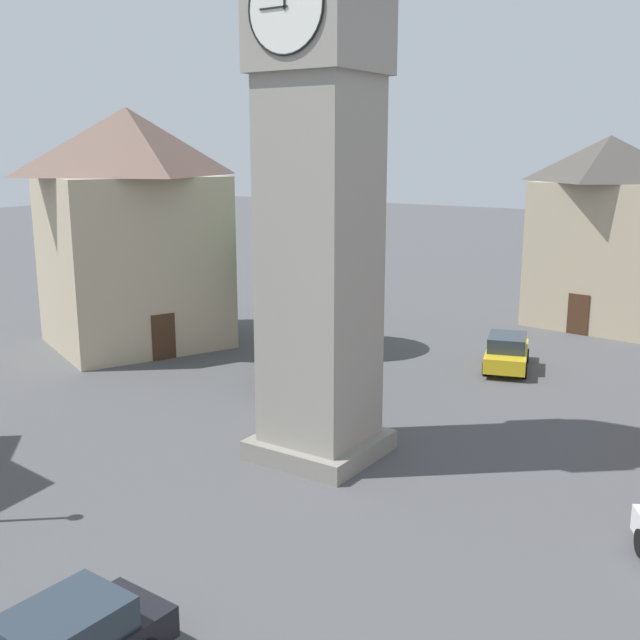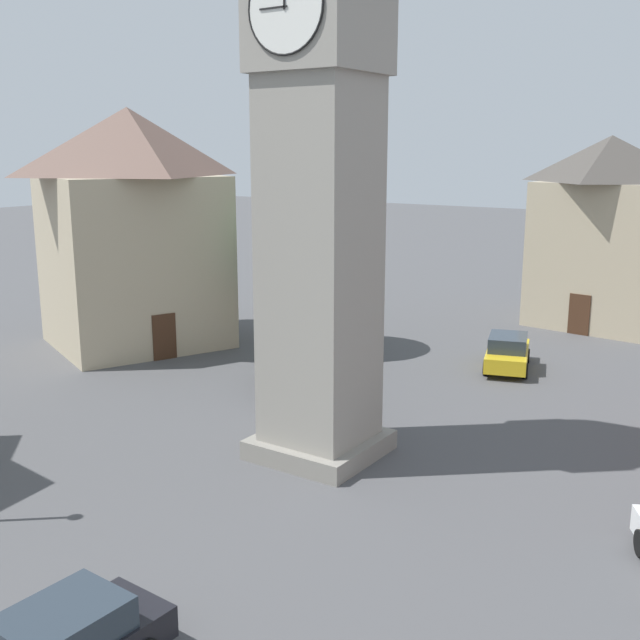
% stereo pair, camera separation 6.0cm
% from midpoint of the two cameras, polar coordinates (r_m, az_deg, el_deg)
% --- Properties ---
extents(ground_plane, '(200.00, 200.00, 0.00)m').
position_cam_midpoint_polar(ground_plane, '(24.21, -0.07, -9.98)').
color(ground_plane, '#4C4C4F').
extents(clock_tower, '(4.29, 4.29, 20.68)m').
position_cam_midpoint_polar(clock_tower, '(22.50, -0.08, 19.70)').
color(clock_tower, gray).
rests_on(clock_tower, ground).
extents(car_white_side, '(4.29, 3.87, 1.53)m').
position_cam_midpoint_polar(car_white_side, '(29.84, -2.16, -4.00)').
color(car_white_side, black).
rests_on(car_white_side, ground).
extents(car_black_far, '(2.85, 4.44, 1.53)m').
position_cam_midpoint_polar(car_black_far, '(33.84, 13.79, -2.34)').
color(car_black_far, gold).
rests_on(car_black_far, ground).
extents(tree, '(4.96, 4.96, 7.17)m').
position_cam_midpoint_polar(tree, '(35.25, -0.91, 5.11)').
color(tree, brown).
rests_on(tree, ground).
extents(building_terrace_right, '(7.40, 6.24, 10.02)m').
position_cam_midpoint_polar(building_terrace_right, '(42.95, 20.46, 6.26)').
color(building_terrace_right, tan).
rests_on(building_terrace_right, ground).
extents(building_hall_far, '(9.78, 10.11, 11.23)m').
position_cam_midpoint_polar(building_hall_far, '(37.44, -13.98, 6.81)').
color(building_hall_far, tan).
rests_on(building_hall_far, ground).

